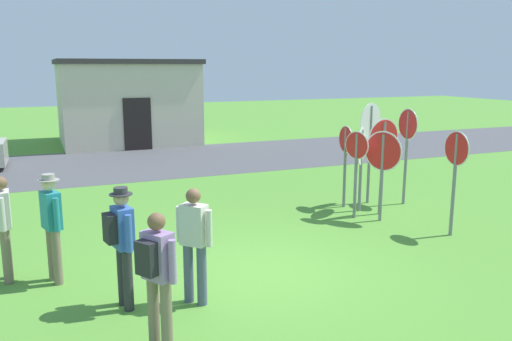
% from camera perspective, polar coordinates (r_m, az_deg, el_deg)
% --- Properties ---
extents(ground_plane, '(80.00, 80.00, 0.00)m').
position_cam_1_polar(ground_plane, '(8.90, 0.85, -10.76)').
color(ground_plane, '#518E33').
extents(street_asphalt, '(60.00, 6.40, 0.01)m').
position_cam_1_polar(street_asphalt, '(18.92, -12.34, 0.89)').
color(street_asphalt, '#4C4C51').
rests_on(street_asphalt, ground).
extents(building_background, '(5.79, 5.23, 3.62)m').
position_cam_1_polar(building_background, '(24.03, -13.94, 7.35)').
color(building_background, beige).
rests_on(building_background, ground).
extents(stop_sign_tallest, '(0.62, 0.65, 1.99)m').
position_cam_1_polar(stop_sign_tallest, '(12.29, 11.39, 1.79)').
color(stop_sign_tallest, slate).
rests_on(stop_sign_tallest, ground).
extents(stop_sign_far_back, '(0.09, 0.75, 2.35)m').
position_cam_1_polar(stop_sign_far_back, '(13.16, 16.14, 3.28)').
color(stop_sign_far_back, slate).
rests_on(stop_sign_far_back, ground).
extents(stop_sign_leaning_right, '(0.41, 0.78, 1.99)m').
position_cam_1_polar(stop_sign_leaning_right, '(11.59, 13.63, 1.10)').
color(stop_sign_leaning_right, slate).
rests_on(stop_sign_leaning_right, ground).
extents(stop_sign_nearest, '(0.21, 0.60, 1.95)m').
position_cam_1_polar(stop_sign_nearest, '(11.70, 10.87, 1.07)').
color(stop_sign_nearest, slate).
rests_on(stop_sign_nearest, ground).
extents(stop_sign_center_cluster, '(0.82, 0.35, 2.48)m').
position_cam_1_polar(stop_sign_center_cluster, '(13.02, 12.34, 3.89)').
color(stop_sign_center_cluster, slate).
rests_on(stop_sign_center_cluster, ground).
extents(stop_sign_low_front, '(0.07, 0.65, 1.97)m').
position_cam_1_polar(stop_sign_low_front, '(12.59, 9.71, 1.90)').
color(stop_sign_low_front, slate).
rests_on(stop_sign_low_front, ground).
extents(stop_sign_leaning_left, '(0.07, 0.69, 2.11)m').
position_cam_1_polar(stop_sign_leaning_left, '(10.97, 20.90, 0.50)').
color(stop_sign_leaning_left, slate).
rests_on(stop_sign_leaning_left, ground).
extents(stop_sign_rear_left, '(0.89, 0.16, 2.20)m').
position_cam_1_polar(stop_sign_rear_left, '(12.08, 13.68, 2.31)').
color(stop_sign_rear_left, slate).
rests_on(stop_sign_rear_left, ground).
extents(person_near_signs, '(0.32, 0.55, 1.74)m').
position_cam_1_polar(person_near_signs, '(8.69, -21.37, -5.24)').
color(person_near_signs, '#7A6B56').
rests_on(person_near_signs, ground).
extents(person_with_sunhat, '(0.42, 0.56, 1.74)m').
position_cam_1_polar(person_with_sunhat, '(7.48, -14.44, -7.25)').
color(person_with_sunhat, '#2D2D33').
rests_on(person_with_sunhat, ground).
extents(person_holding_notes, '(0.23, 0.57, 1.69)m').
position_cam_1_polar(person_holding_notes, '(9.05, -25.80, -5.18)').
color(person_holding_notes, '#7A6B56').
rests_on(person_holding_notes, ground).
extents(person_on_left, '(0.46, 0.50, 1.69)m').
position_cam_1_polar(person_on_left, '(6.34, -10.75, -10.76)').
color(person_on_left, '#7A6B56').
rests_on(person_on_left, ground).
extents(person_in_blue, '(0.41, 0.44, 1.69)m').
position_cam_1_polar(person_in_blue, '(7.45, -6.74, -7.51)').
color(person_in_blue, '#4C5670').
rests_on(person_in_blue, ground).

